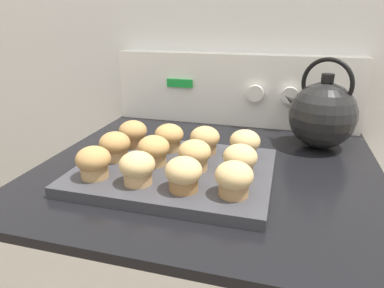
# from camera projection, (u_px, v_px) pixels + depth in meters

# --- Properties ---
(wall_back) EXTENTS (8.00, 0.05, 2.40)m
(wall_back) POSITION_uv_depth(u_px,v_px,m) (240.00, 14.00, 1.00)
(wall_back) COLOR silver
(wall_back) RESTS_ON ground_plane
(control_panel) EXTENTS (0.72, 0.07, 0.21)m
(control_panel) POSITION_uv_depth(u_px,v_px,m) (235.00, 90.00, 1.03)
(control_panel) COLOR white
(control_panel) RESTS_ON stove_range
(muffin_pan) EXTENTS (0.39, 0.31, 0.02)m
(muffin_pan) POSITION_uv_depth(u_px,v_px,m) (175.00, 171.00, 0.71)
(muffin_pan) COLOR #38383D
(muffin_pan) RESTS_ON stove_range
(muffin_r0_c0) EXTENTS (0.07, 0.07, 0.06)m
(muffin_r0_c0) POSITION_uv_depth(u_px,v_px,m) (94.00, 162.00, 0.65)
(muffin_r0_c0) COLOR tan
(muffin_r0_c0) RESTS_ON muffin_pan
(muffin_r0_c1) EXTENTS (0.07, 0.07, 0.06)m
(muffin_r0_c1) POSITION_uv_depth(u_px,v_px,m) (137.00, 168.00, 0.62)
(muffin_r0_c1) COLOR tan
(muffin_r0_c1) RESTS_ON muffin_pan
(muffin_r0_c2) EXTENTS (0.07, 0.07, 0.06)m
(muffin_r0_c2) POSITION_uv_depth(u_px,v_px,m) (184.00, 174.00, 0.60)
(muffin_r0_c2) COLOR olive
(muffin_r0_c2) RESTS_ON muffin_pan
(muffin_r0_c3) EXTENTS (0.07, 0.07, 0.06)m
(muffin_r0_c3) POSITION_uv_depth(u_px,v_px,m) (234.00, 179.00, 0.58)
(muffin_r0_c3) COLOR #A37A4C
(muffin_r0_c3) RESTS_ON muffin_pan
(muffin_r1_c0) EXTENTS (0.07, 0.07, 0.06)m
(muffin_r1_c0) POSITION_uv_depth(u_px,v_px,m) (115.00, 146.00, 0.73)
(muffin_r1_c0) COLOR tan
(muffin_r1_c0) RESTS_ON muffin_pan
(muffin_r1_c1) EXTENTS (0.07, 0.07, 0.06)m
(muffin_r1_c1) POSITION_uv_depth(u_px,v_px,m) (154.00, 150.00, 0.71)
(muffin_r1_c1) COLOR tan
(muffin_r1_c1) RESTS_ON muffin_pan
(muffin_r1_c2) EXTENTS (0.07, 0.07, 0.06)m
(muffin_r1_c2) POSITION_uv_depth(u_px,v_px,m) (195.00, 155.00, 0.68)
(muffin_r1_c2) COLOR tan
(muffin_r1_c2) RESTS_ON muffin_pan
(muffin_r1_c3) EXTENTS (0.07, 0.07, 0.06)m
(muffin_r1_c3) POSITION_uv_depth(u_px,v_px,m) (240.00, 160.00, 0.66)
(muffin_r1_c3) COLOR tan
(muffin_r1_c3) RESTS_ON muffin_pan
(muffin_r2_c0) EXTENTS (0.07, 0.07, 0.06)m
(muffin_r2_c0) POSITION_uv_depth(u_px,v_px,m) (133.00, 133.00, 0.81)
(muffin_r2_c0) COLOR olive
(muffin_r2_c0) RESTS_ON muffin_pan
(muffin_r2_c1) EXTENTS (0.07, 0.07, 0.06)m
(muffin_r2_c1) POSITION_uv_depth(u_px,v_px,m) (169.00, 137.00, 0.78)
(muffin_r2_c1) COLOR tan
(muffin_r2_c1) RESTS_ON muffin_pan
(muffin_r2_c2) EXTENTS (0.07, 0.07, 0.06)m
(muffin_r2_c2) POSITION_uv_depth(u_px,v_px,m) (205.00, 140.00, 0.76)
(muffin_r2_c2) COLOR #A37A4C
(muffin_r2_c2) RESTS_ON muffin_pan
(muffin_r2_c3) EXTENTS (0.07, 0.07, 0.06)m
(muffin_r2_c3) POSITION_uv_depth(u_px,v_px,m) (245.00, 144.00, 0.74)
(muffin_r2_c3) COLOR tan
(muffin_r2_c3) RESTS_ON muffin_pan
(tea_kettle) EXTENTS (0.19, 0.16, 0.22)m
(tea_kettle) POSITION_uv_depth(u_px,v_px,m) (322.00, 114.00, 0.84)
(tea_kettle) COLOR black
(tea_kettle) RESTS_ON stove_range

